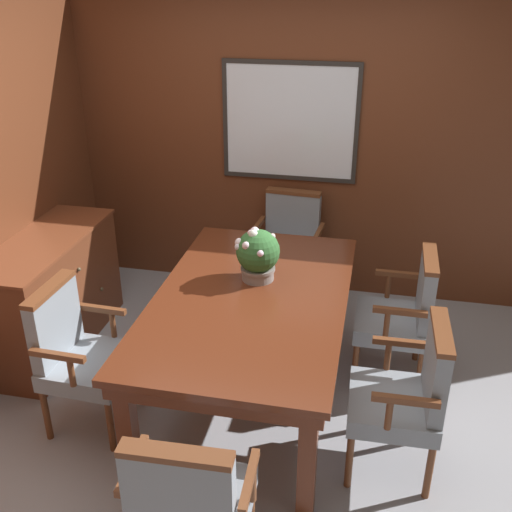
# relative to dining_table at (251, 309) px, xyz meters

# --- Properties ---
(ground_plane) EXTENTS (14.00, 14.00, 0.00)m
(ground_plane) POSITION_rel_dining_table_xyz_m (-0.03, -0.12, -0.67)
(ground_plane) COLOR #93969E
(wall_back) EXTENTS (7.20, 0.08, 2.45)m
(wall_back) POSITION_rel_dining_table_xyz_m (-0.03, 1.62, 0.56)
(wall_back) COLOR #5B2D19
(wall_back) RESTS_ON ground_plane
(dining_table) EXTENTS (1.16, 1.94, 0.76)m
(dining_table) POSITION_rel_dining_table_xyz_m (0.00, 0.00, 0.00)
(dining_table) COLOR #562614
(dining_table) RESTS_ON ground_plane
(chair_right_near) EXTENTS (0.49, 0.55, 0.93)m
(chair_right_near) POSITION_rel_dining_table_xyz_m (0.96, -0.42, -0.16)
(chair_right_near) COLOR brown
(chair_right_near) RESTS_ON ground_plane
(chair_left_near) EXTENTS (0.50, 0.56, 0.93)m
(chair_left_near) POSITION_rel_dining_table_xyz_m (-0.97, -0.43, -0.16)
(chair_left_near) COLOR brown
(chair_left_near) RESTS_ON ground_plane
(chair_head_far) EXTENTS (0.57, 0.52, 0.93)m
(chair_head_far) POSITION_rel_dining_table_xyz_m (0.02, 1.36, -0.16)
(chair_head_far) COLOR brown
(chair_head_far) RESTS_ON ground_plane
(chair_right_far) EXTENTS (0.48, 0.55, 0.93)m
(chair_right_far) POSITION_rel_dining_table_xyz_m (0.94, 0.44, -0.16)
(chair_right_far) COLOR brown
(chair_right_far) RESTS_ON ground_plane
(chair_head_near) EXTENTS (0.56, 0.50, 0.93)m
(chair_head_near) POSITION_rel_dining_table_xyz_m (0.03, -1.37, -0.16)
(chair_head_near) COLOR brown
(chair_head_near) RESTS_ON ground_plane
(potted_plant) EXTENTS (0.28, 0.28, 0.35)m
(potted_plant) POSITION_rel_dining_table_xyz_m (-0.01, 0.22, 0.27)
(potted_plant) COLOR gray
(potted_plant) RESTS_ON dining_table
(sideboard_cabinet) EXTENTS (0.50, 1.31, 0.86)m
(sideboard_cabinet) POSITION_rel_dining_table_xyz_m (-1.56, 0.31, -0.24)
(sideboard_cabinet) COLOR brown
(sideboard_cabinet) RESTS_ON ground_plane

